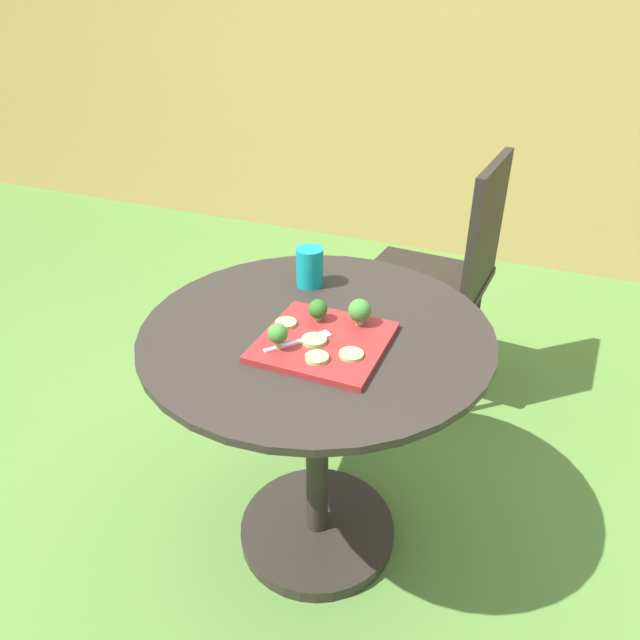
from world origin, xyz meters
TOP-DOWN VIEW (x-y plane):
  - ground_plane at (0.00, 0.00)m, footprint 12.00×12.00m
  - bamboo_fence at (0.00, 2.20)m, footprint 8.00×0.08m
  - patio_table at (0.00, 0.00)m, footprint 0.81×0.81m
  - patio_chair at (0.15, 0.85)m, footprint 0.47×0.47m
  - salad_plate at (0.04, -0.06)m, footprint 0.27×0.27m
  - drinking_glass at (-0.10, 0.19)m, footprint 0.07×0.07m
  - fork at (0.01, -0.09)m, footprint 0.11×0.13m
  - broccoli_floret_0 at (-0.03, -0.13)m, footprint 0.04×0.04m
  - broccoli_floret_1 at (-0.00, 0.01)m, footprint 0.04×0.04m
  - broccoli_floret_2 at (0.09, 0.03)m, footprint 0.05×0.05m
  - cucumber_slice_0 at (0.12, -0.10)m, footprint 0.05×0.05m
  - cucumber_slice_1 at (0.06, -0.14)m, footprint 0.05×0.05m
  - cucumber_slice_2 at (-0.06, -0.04)m, footprint 0.05×0.05m
  - cucumber_slice_3 at (0.03, -0.08)m, footprint 0.05×0.05m

SIDE VIEW (x-z plane):
  - ground_plane at x=0.00m, z-range 0.00..0.00m
  - patio_table at x=0.00m, z-range 0.07..0.77m
  - patio_chair at x=0.15m, z-range 0.08..0.98m
  - salad_plate at x=0.04m, z-range 0.70..0.72m
  - fork at x=0.01m, z-range 0.72..0.72m
  - cucumber_slice_0 at x=0.12m, z-range 0.72..0.72m
  - cucumber_slice_2 at x=-0.06m, z-range 0.72..0.72m
  - cucumber_slice_3 at x=0.03m, z-range 0.72..0.72m
  - cucumber_slice_1 at x=0.06m, z-range 0.72..0.72m
  - broccoli_floret_1 at x=0.00m, z-range 0.72..0.77m
  - drinking_glass at x=-0.10m, z-range 0.70..0.80m
  - broccoli_floret_2 at x=0.09m, z-range 0.72..0.78m
  - broccoli_floret_0 at x=-0.03m, z-range 0.72..0.78m
  - bamboo_fence at x=0.00m, z-range 0.00..1.54m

